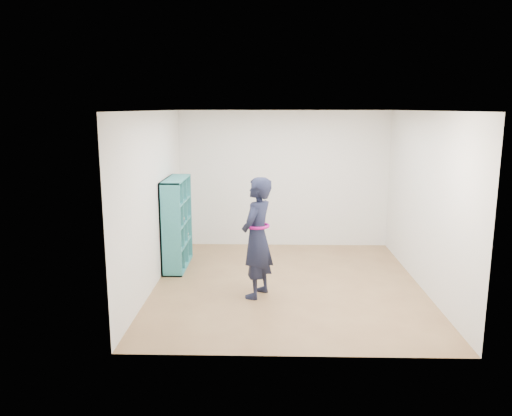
{
  "coord_description": "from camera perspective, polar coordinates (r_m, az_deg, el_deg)",
  "views": [
    {
      "loc": [
        -0.29,
        -7.23,
        2.64
      ],
      "look_at": [
        -0.49,
        0.3,
        1.12
      ],
      "focal_mm": 35.0,
      "sensor_mm": 36.0,
      "label": 1
    }
  ],
  "objects": [
    {
      "name": "smartphone",
      "position": [
        7.09,
        -0.67,
        -2.25
      ],
      "size": [
        0.04,
        0.09,
        0.13
      ],
      "rotation": [
        0.31,
        0.0,
        -0.41
      ],
      "color": "silver",
      "rests_on": "person"
    },
    {
      "name": "ceiling",
      "position": [
        7.24,
        3.86,
        11.03
      ],
      "size": [
        4.5,
        4.5,
        0.0
      ],
      "primitive_type": "plane",
      "color": "white",
      "rests_on": "wall_back"
    },
    {
      "name": "wall_front",
      "position": [
        5.17,
        4.67,
        -3.7
      ],
      "size": [
        4.0,
        0.02,
        2.6
      ],
      "primitive_type": "cube",
      "color": "white",
      "rests_on": "floor"
    },
    {
      "name": "bookshelf",
      "position": [
        8.44,
        -9.22,
        -1.87
      ],
      "size": [
        0.33,
        1.13,
        1.51
      ],
      "color": "#28727F",
      "rests_on": "floor"
    },
    {
      "name": "person",
      "position": [
        6.98,
        0.12,
        -3.41
      ],
      "size": [
        0.63,
        0.74,
        1.71
      ],
      "rotation": [
        0.0,
        0.0,
        -1.98
      ],
      "color": "black",
      "rests_on": "floor"
    },
    {
      "name": "wall_right",
      "position": [
        7.7,
        18.76,
        0.74
      ],
      "size": [
        0.02,
        4.5,
        2.6
      ],
      "primitive_type": "cube",
      "color": "white",
      "rests_on": "floor"
    },
    {
      "name": "wall_left",
      "position": [
        7.55,
        -11.63,
        0.91
      ],
      "size": [
        0.02,
        4.5,
        2.6
      ],
      "primitive_type": "cube",
      "color": "white",
      "rests_on": "floor"
    },
    {
      "name": "wall_back",
      "position": [
        9.58,
        3.21,
        3.31
      ],
      "size": [
        4.0,
        0.02,
        2.6
      ],
      "primitive_type": "cube",
      "color": "white",
      "rests_on": "floor"
    },
    {
      "name": "floor",
      "position": [
        7.7,
        3.6,
        -8.69
      ],
      "size": [
        4.5,
        4.5,
        0.0
      ],
      "primitive_type": "plane",
      "color": "brown",
      "rests_on": "ground"
    }
  ]
}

